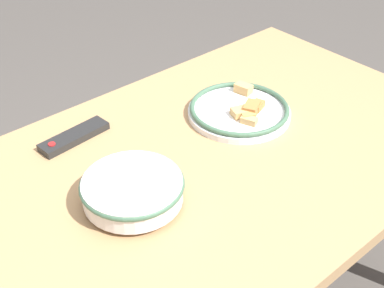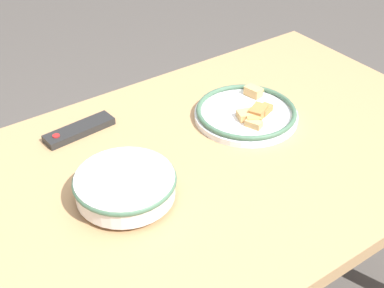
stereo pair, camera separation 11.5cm
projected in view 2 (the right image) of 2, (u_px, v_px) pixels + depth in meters
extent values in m
cube|color=tan|center=(189.00, 173.00, 1.37)|extent=(1.60, 0.89, 0.04)
cylinder|color=tan|center=(283.00, 129.00, 2.17)|extent=(0.06, 0.06, 0.69)
cylinder|color=silver|center=(126.00, 196.00, 1.26)|extent=(0.10, 0.10, 0.01)
cylinder|color=silver|center=(125.00, 186.00, 1.24)|extent=(0.23, 0.23, 0.05)
cylinder|color=#B75B23|center=(125.00, 187.00, 1.24)|extent=(0.21, 0.21, 0.05)
torus|color=#42664C|center=(125.00, 180.00, 1.23)|extent=(0.24, 0.24, 0.01)
cylinder|color=white|center=(246.00, 115.00, 1.53)|extent=(0.30, 0.30, 0.02)
torus|color=#42664C|center=(246.00, 111.00, 1.52)|extent=(0.29, 0.29, 0.01)
cube|color=tan|center=(248.00, 115.00, 1.50)|extent=(0.07, 0.06, 0.02)
cube|color=tan|center=(254.00, 124.00, 1.46)|extent=(0.04, 0.05, 0.02)
cube|color=#B2753D|center=(258.00, 112.00, 1.50)|extent=(0.07, 0.06, 0.03)
cube|color=#B2753D|center=(264.00, 110.00, 1.52)|extent=(0.05, 0.04, 0.02)
cube|color=tan|center=(253.00, 91.00, 1.60)|extent=(0.04, 0.06, 0.03)
cube|color=tan|center=(253.00, 119.00, 1.48)|extent=(0.05, 0.05, 0.02)
cube|color=black|center=(79.00, 130.00, 1.47)|extent=(0.20, 0.07, 0.02)
cylinder|color=red|center=(56.00, 136.00, 1.43)|extent=(0.02, 0.02, 0.00)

